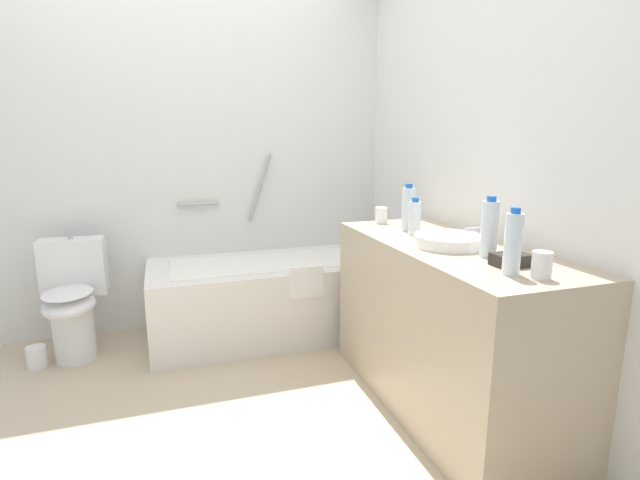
# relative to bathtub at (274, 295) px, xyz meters

# --- Properties ---
(ground_plane) EXTENTS (4.00, 4.00, 0.00)m
(ground_plane) POSITION_rel_bathtub_xyz_m (-0.59, -0.93, -0.28)
(ground_plane) COLOR #C1AD8E
(wall_back_tiled) EXTENTS (3.40, 0.10, 2.52)m
(wall_back_tiled) POSITION_rel_bathtub_xyz_m (-0.59, 0.41, 0.99)
(wall_back_tiled) COLOR silver
(wall_back_tiled) RESTS_ON ground_plane
(wall_right_mirror) EXTENTS (0.10, 2.99, 2.52)m
(wall_right_mirror) POSITION_rel_bathtub_xyz_m (0.96, -0.93, 0.99)
(wall_right_mirror) COLOR silver
(wall_right_mirror) RESTS_ON ground_plane
(bathtub) EXTENTS (1.64, 0.73, 1.22)m
(bathtub) POSITION_rel_bathtub_xyz_m (0.00, 0.00, 0.00)
(bathtub) COLOR silver
(bathtub) RESTS_ON ground_plane
(toilet) EXTENTS (0.38, 0.50, 0.73)m
(toilet) POSITION_rel_bathtub_xyz_m (-1.25, 0.04, 0.09)
(toilet) COLOR white
(toilet) RESTS_ON ground_plane
(vanity_counter) EXTENTS (0.59, 1.43, 0.84)m
(vanity_counter) POSITION_rel_bathtub_xyz_m (0.61, -1.17, 0.14)
(vanity_counter) COLOR tan
(vanity_counter) RESTS_ON ground_plane
(sink_basin) EXTENTS (0.33, 0.33, 0.05)m
(sink_basin) POSITION_rel_bathtub_xyz_m (0.58, -1.20, 0.59)
(sink_basin) COLOR white
(sink_basin) RESTS_ON vanity_counter
(sink_faucet) EXTENTS (0.13, 0.15, 0.08)m
(sink_faucet) POSITION_rel_bathtub_xyz_m (0.76, -1.20, 0.60)
(sink_faucet) COLOR #B2B2B7
(sink_faucet) RESTS_ON vanity_counter
(water_bottle_0) EXTENTS (0.06, 0.06, 0.20)m
(water_bottle_0) POSITION_rel_bathtub_xyz_m (0.56, -0.91, 0.65)
(water_bottle_0) COLOR silver
(water_bottle_0) RESTS_ON vanity_counter
(water_bottle_1) EXTENTS (0.07, 0.07, 0.26)m
(water_bottle_1) POSITION_rel_bathtub_xyz_m (0.58, -0.80, 0.68)
(water_bottle_1) COLOR silver
(water_bottle_1) RESTS_ON vanity_counter
(water_bottle_2) EXTENTS (0.07, 0.07, 0.26)m
(water_bottle_2) POSITION_rel_bathtub_xyz_m (0.62, -1.42, 0.69)
(water_bottle_2) COLOR silver
(water_bottle_2) RESTS_ON vanity_counter
(water_bottle_3) EXTENTS (0.06, 0.06, 0.25)m
(water_bottle_3) POSITION_rel_bathtub_xyz_m (0.53, -1.68, 0.68)
(water_bottle_3) COLOR silver
(water_bottle_3) RESTS_ON vanity_counter
(drinking_glass_0) EXTENTS (0.07, 0.07, 0.10)m
(drinking_glass_0) POSITION_rel_bathtub_xyz_m (0.54, -0.55, 0.61)
(drinking_glass_0) COLOR white
(drinking_glass_0) RESTS_ON vanity_counter
(drinking_glass_1) EXTENTS (0.07, 0.07, 0.10)m
(drinking_glass_1) POSITION_rel_bathtub_xyz_m (0.60, -1.76, 0.61)
(drinking_glass_1) COLOR white
(drinking_glass_1) RESTS_ON vanity_counter
(amenity_basket) EXTENTS (0.14, 0.10, 0.05)m
(amenity_basket) POSITION_rel_bathtub_xyz_m (0.61, -1.58, 0.59)
(amenity_basket) COLOR #2D2823
(amenity_basket) RESTS_ON vanity_counter
(toilet_paper_roll) EXTENTS (0.11, 0.11, 0.13)m
(toilet_paper_roll) POSITION_rel_bathtub_xyz_m (-1.46, -0.06, -0.21)
(toilet_paper_roll) COLOR white
(toilet_paper_roll) RESTS_ON ground_plane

